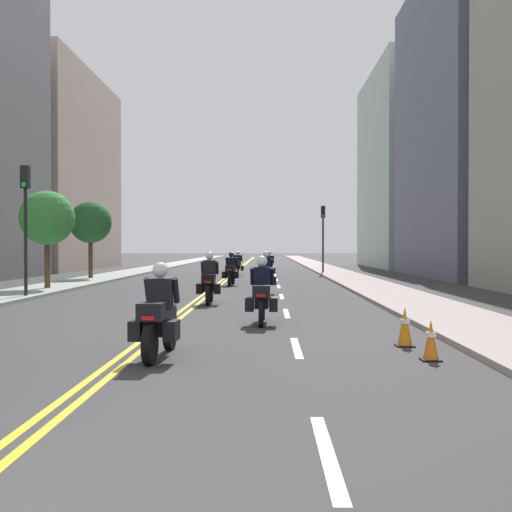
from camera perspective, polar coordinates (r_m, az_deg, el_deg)
ground_plane at (r=51.80m, az=-1.62°, el=-1.21°), size 264.00×264.00×0.00m
sidewalk_left at (r=52.60m, az=-9.37°, el=-1.13°), size 2.61×144.00×0.12m
sidewalk_right at (r=51.96m, az=6.22°, el=-1.15°), size 2.61×144.00×0.12m
centreline_yellow_inner at (r=51.80m, az=-1.75°, el=-1.21°), size 0.12×132.00×0.01m
centreline_yellow_outer at (r=51.79m, az=-1.49°, el=-1.21°), size 0.12×132.00×0.01m
lane_dashes_white at (r=32.77m, az=1.93°, el=-2.40°), size 0.14×56.40×0.01m
building_right_1 at (r=42.96m, az=20.91°, el=10.84°), size 9.88×15.75×18.71m
building_left_2 at (r=56.23m, az=-18.92°, el=7.11°), size 9.71×18.79×16.08m
building_right_2 at (r=60.30m, az=13.03°, el=7.47°), size 6.07×17.53×17.69m
motorcycle_0 at (r=10.76m, az=-8.63°, el=-5.59°), size 0.78×2.15×1.59m
motorcycle_1 at (r=15.40m, az=0.53°, el=-3.57°), size 0.77×2.28×1.63m
motorcycle_2 at (r=20.75m, az=-4.18°, el=-2.39°), size 0.77×2.13×1.68m
motorcycle_3 at (r=25.34m, az=0.89°, el=-1.85°), size 0.78×2.14×1.68m
motorcycle_4 at (r=30.66m, az=-2.23°, el=-1.39°), size 0.78×2.14×1.60m
motorcycle_5 at (r=36.10m, az=1.15°, el=-1.07°), size 0.77×2.19×1.61m
motorcycle_6 at (r=41.26m, az=-1.63°, el=-0.85°), size 0.78×2.15×1.58m
traffic_cone_0 at (r=12.25m, az=13.11°, el=-6.15°), size 0.33×0.33×0.74m
traffic_cone_1 at (r=10.84m, az=15.30°, el=-7.24°), size 0.31×0.31×0.67m
traffic_light_near at (r=24.11m, az=-19.85°, el=4.09°), size 0.28×0.38×4.72m
traffic_light_far at (r=44.09m, az=5.99°, el=2.58°), size 0.28×0.38×4.64m
street_tree_0 at (r=28.36m, az=-18.10°, el=3.20°), size 2.29×2.29×4.21m
street_tree_1 at (r=36.88m, az=-14.52°, el=2.90°), size 2.33×2.33×4.39m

